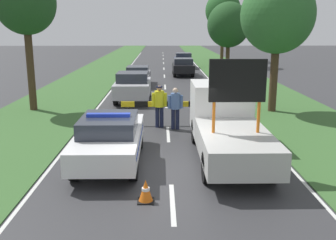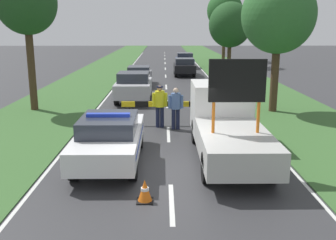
{
  "view_description": "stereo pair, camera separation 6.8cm",
  "coord_description": "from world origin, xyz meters",
  "px_view_note": "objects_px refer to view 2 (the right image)",
  "views": [
    {
      "loc": [
        -0.26,
        -10.94,
        4.16
      ],
      "look_at": [
        -0.04,
        1.95,
        1.1
      ],
      "focal_mm": 42.0,
      "sensor_mm": 36.0,
      "label": 1
    },
    {
      "loc": [
        -0.19,
        -10.94,
        4.16
      ],
      "look_at": [
        -0.04,
        1.95,
        1.1
      ],
      "focal_mm": 42.0,
      "sensor_mm": 36.0,
      "label": 2
    }
  ],
  "objects_px": {
    "queued_car_sedan_black": "(184,66)",
    "roadside_tree_mid_right": "(278,15)",
    "roadside_tree_near_right": "(26,4)",
    "road_barrier": "(162,105)",
    "police_officer": "(160,103)",
    "roadside_tree_near_left": "(230,25)",
    "traffic_cone_near_police": "(204,125)",
    "work_truck": "(226,122)",
    "queued_car_sedan_silver": "(134,86)",
    "police_car": "(110,138)",
    "pedestrian_civilian": "(176,105)",
    "queued_car_suv_grey": "(139,75)",
    "roadside_tree_mid_left": "(225,11)",
    "traffic_cone_centre_front": "(145,191)",
    "queued_car_hatch_blue": "(185,60)"
  },
  "relations": [
    {
      "from": "queued_car_sedan_black",
      "to": "roadside_tree_mid_right",
      "type": "bearing_deg",
      "value": 103.69
    },
    {
      "from": "roadside_tree_mid_right",
      "to": "work_truck",
      "type": "bearing_deg",
      "value": -116.96
    },
    {
      "from": "roadside_tree_near_right",
      "to": "queued_car_sedan_silver",
      "type": "bearing_deg",
      "value": 26.62
    },
    {
      "from": "road_barrier",
      "to": "police_officer",
      "type": "bearing_deg",
      "value": -102.84
    },
    {
      "from": "roadside_tree_mid_right",
      "to": "police_car",
      "type": "bearing_deg",
      "value": -133.59
    },
    {
      "from": "queued_car_sedan_black",
      "to": "police_car",
      "type": "bearing_deg",
      "value": 81.2
    },
    {
      "from": "queued_car_sedan_black",
      "to": "roadside_tree_near_right",
      "type": "distance_m",
      "value": 17.43
    },
    {
      "from": "roadside_tree_mid_right",
      "to": "road_barrier",
      "type": "bearing_deg",
      "value": -154.77
    },
    {
      "from": "police_officer",
      "to": "queued_car_hatch_blue",
      "type": "bearing_deg",
      "value": -87.47
    },
    {
      "from": "roadside_tree_near_right",
      "to": "work_truck",
      "type": "bearing_deg",
      "value": -40.01
    },
    {
      "from": "police_car",
      "to": "queued_car_sedan_black",
      "type": "bearing_deg",
      "value": 82.08
    },
    {
      "from": "work_truck",
      "to": "roadside_tree_mid_right",
      "type": "xyz_separation_m",
      "value": [
        3.44,
        6.77,
        3.6
      ]
    },
    {
      "from": "work_truck",
      "to": "road_barrier",
      "type": "distance_m",
      "value": 4.67
    },
    {
      "from": "police_car",
      "to": "roadside_tree_mid_left",
      "type": "height_order",
      "value": "roadside_tree_mid_left"
    },
    {
      "from": "road_barrier",
      "to": "queued_car_suv_grey",
      "type": "height_order",
      "value": "queued_car_suv_grey"
    },
    {
      "from": "queued_car_suv_grey",
      "to": "pedestrian_civilian",
      "type": "bearing_deg",
      "value": 100.23
    },
    {
      "from": "pedestrian_civilian",
      "to": "queued_car_suv_grey",
      "type": "distance_m",
      "value": 12.82
    },
    {
      "from": "pedestrian_civilian",
      "to": "traffic_cone_near_police",
      "type": "height_order",
      "value": "pedestrian_civilian"
    },
    {
      "from": "work_truck",
      "to": "traffic_cone_centre_front",
      "type": "distance_m",
      "value": 4.52
    },
    {
      "from": "queued_car_sedan_silver",
      "to": "roadside_tree_near_right",
      "type": "bearing_deg",
      "value": 26.62
    },
    {
      "from": "queued_car_sedan_silver",
      "to": "police_officer",
      "type": "bearing_deg",
      "value": 104.24
    },
    {
      "from": "road_barrier",
      "to": "police_officer",
      "type": "xyz_separation_m",
      "value": [
        -0.09,
        -0.48,
        0.21
      ]
    },
    {
      "from": "road_barrier",
      "to": "roadside_tree_near_left",
      "type": "distance_m",
      "value": 27.04
    },
    {
      "from": "traffic_cone_centre_front",
      "to": "queued_car_sedan_silver",
      "type": "bearing_deg",
      "value": 95.3
    },
    {
      "from": "traffic_cone_near_police",
      "to": "roadside_tree_mid_right",
      "type": "bearing_deg",
      "value": 45.51
    },
    {
      "from": "road_barrier",
      "to": "police_car",
      "type": "bearing_deg",
      "value": -110.43
    },
    {
      "from": "queued_car_sedan_silver",
      "to": "roadside_tree_near_right",
      "type": "relative_size",
      "value": 0.59
    },
    {
      "from": "queued_car_sedan_silver",
      "to": "roadside_tree_mid_left",
      "type": "distance_m",
      "value": 29.99
    },
    {
      "from": "road_barrier",
      "to": "queued_car_suv_grey",
      "type": "relative_size",
      "value": 0.85
    },
    {
      "from": "traffic_cone_near_police",
      "to": "queued_car_sedan_black",
      "type": "relative_size",
      "value": 0.15
    },
    {
      "from": "traffic_cone_near_police",
      "to": "traffic_cone_centre_front",
      "type": "relative_size",
      "value": 1.06
    },
    {
      "from": "police_car",
      "to": "queued_car_sedan_silver",
      "type": "distance_m",
      "value": 10.54
    },
    {
      "from": "roadside_tree_mid_right",
      "to": "queued_car_sedan_black",
      "type": "bearing_deg",
      "value": 103.69
    },
    {
      "from": "traffic_cone_centre_front",
      "to": "roadside_tree_near_left",
      "type": "height_order",
      "value": "roadside_tree_near_left"
    },
    {
      "from": "police_officer",
      "to": "traffic_cone_centre_front",
      "type": "height_order",
      "value": "police_officer"
    },
    {
      "from": "police_officer",
      "to": "roadside_tree_near_left",
      "type": "bearing_deg",
      "value": -97.39
    },
    {
      "from": "queued_car_sedan_black",
      "to": "roadside_tree_near_left",
      "type": "bearing_deg",
      "value": -122.84
    },
    {
      "from": "roadside_tree_mid_right",
      "to": "queued_car_hatch_blue",
      "type": "bearing_deg",
      "value": 98.5
    },
    {
      "from": "police_car",
      "to": "queued_car_suv_grey",
      "type": "bearing_deg",
      "value": 91.21
    },
    {
      "from": "pedestrian_civilian",
      "to": "queued_car_sedan_silver",
      "type": "height_order",
      "value": "pedestrian_civilian"
    },
    {
      "from": "work_truck",
      "to": "queued_car_hatch_blue",
      "type": "xyz_separation_m",
      "value": [
        0.16,
        28.73,
        -0.31
      ]
    },
    {
      "from": "traffic_cone_centre_front",
      "to": "roadside_tree_near_left",
      "type": "distance_m",
      "value": 34.73
    },
    {
      "from": "police_officer",
      "to": "traffic_cone_near_police",
      "type": "bearing_deg",
      "value": 163.78
    },
    {
      "from": "police_officer",
      "to": "queued_car_suv_grey",
      "type": "distance_m",
      "value": 12.38
    },
    {
      "from": "roadside_tree_near_left",
      "to": "roadside_tree_near_right",
      "type": "relative_size",
      "value": 0.98
    },
    {
      "from": "work_truck",
      "to": "traffic_cone_near_police",
      "type": "bearing_deg",
      "value": -78.65
    },
    {
      "from": "road_barrier",
      "to": "queued_car_sedan_black",
      "type": "distance_m",
      "value": 17.83
    },
    {
      "from": "roadside_tree_near_left",
      "to": "roadside_tree_near_right",
      "type": "bearing_deg",
      "value": -121.12
    },
    {
      "from": "police_car",
      "to": "pedestrian_civilian",
      "type": "xyz_separation_m",
      "value": [
        2.18,
        4.09,
        0.22
      ]
    },
    {
      "from": "queued_car_sedan_black",
      "to": "pedestrian_civilian",
      "type": "bearing_deg",
      "value": 85.92
    }
  ]
}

